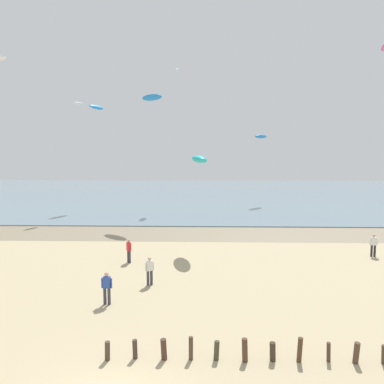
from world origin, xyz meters
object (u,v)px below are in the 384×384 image
(person_right_flank, at_px, (150,270))
(kite_aloft_4, at_px, (199,159))
(person_mid_beach, at_px, (129,250))
(kite_aloft_6, at_px, (96,107))
(kite_aloft_8, at_px, (261,136))
(person_left_flank, at_px, (373,245))
(kite_aloft_2, at_px, (152,97))
(kite_aloft_3, at_px, (177,71))
(person_by_waterline, at_px, (107,287))
(kite_aloft_5, at_px, (78,104))

(person_right_flank, xyz_separation_m, kite_aloft_4, (2.84, 9.21, 6.41))
(person_mid_beach, bearing_deg, person_right_flank, -64.94)
(kite_aloft_6, relative_size, kite_aloft_8, 0.94)
(person_left_flank, bearing_deg, kite_aloft_6, 137.22)
(kite_aloft_2, distance_m, kite_aloft_8, 21.87)
(person_right_flank, distance_m, kite_aloft_2, 26.18)
(person_left_flank, bearing_deg, person_mid_beach, -173.19)
(person_left_flank, xyz_separation_m, kite_aloft_3, (-16.80, 28.56, 19.01))
(person_right_flank, relative_size, kite_aloft_4, 0.48)
(person_by_waterline, height_order, kite_aloft_8, kite_aloft_8)
(kite_aloft_2, bearing_deg, kite_aloft_4, 157.42)
(person_by_waterline, distance_m, kite_aloft_6, 39.65)
(kite_aloft_2, relative_size, kite_aloft_5, 1.78)
(person_mid_beach, relative_size, kite_aloft_5, 0.90)
(person_mid_beach, relative_size, kite_aloft_3, 0.67)
(kite_aloft_6, bearing_deg, person_left_flank, -113.74)
(person_by_waterline, height_order, person_right_flank, same)
(person_left_flank, height_order, kite_aloft_8, kite_aloft_8)
(person_by_waterline, bearing_deg, person_left_flank, 28.44)
(person_left_flank, height_order, kite_aloft_2, kite_aloft_2)
(kite_aloft_2, distance_m, kite_aloft_6, 14.09)
(kite_aloft_3, bearing_deg, kite_aloft_2, -6.61)
(person_mid_beach, distance_m, kite_aloft_6, 32.93)
(kite_aloft_5, xyz_separation_m, kite_aloft_8, (24.67, 11.93, -3.54))
(person_by_waterline, distance_m, kite_aloft_4, 14.50)
(person_left_flank, distance_m, kite_aloft_2, 27.86)
(person_mid_beach, relative_size, kite_aloft_6, 0.53)
(person_mid_beach, xyz_separation_m, person_left_flank, (18.20, 2.17, 0.00))
(person_by_waterline, relative_size, kite_aloft_2, 0.50)
(person_by_waterline, relative_size, kite_aloft_6, 0.53)
(kite_aloft_3, bearing_deg, person_left_flank, 32.78)
(person_left_flank, xyz_separation_m, person_right_flank, (-16.07, -6.74, 0.00))
(kite_aloft_5, relative_size, kite_aloft_8, 0.56)
(kite_aloft_4, bearing_deg, kite_aloft_8, 153.01)
(person_by_waterline, bearing_deg, kite_aloft_2, 92.18)
(kite_aloft_8, bearing_deg, person_mid_beach, 11.97)
(person_mid_beach, height_order, kite_aloft_8, kite_aloft_8)
(person_right_flank, distance_m, kite_aloft_3, 40.10)
(kite_aloft_2, height_order, kite_aloft_5, kite_aloft_2)
(person_by_waterline, bearing_deg, kite_aloft_4, 69.09)
(person_left_flank, bearing_deg, kite_aloft_8, 97.15)
(kite_aloft_8, bearing_deg, kite_aloft_2, -8.66)
(kite_aloft_5, bearing_deg, kite_aloft_2, 92.94)
(person_mid_beach, height_order, kite_aloft_2, kite_aloft_2)
(person_left_flank, xyz_separation_m, kite_aloft_8, (-3.91, 31.18, 9.57))
(person_mid_beach, xyz_separation_m, person_by_waterline, (0.33, -7.50, 0.00))
(person_by_waterline, distance_m, kite_aloft_3, 42.72)
(person_by_waterline, relative_size, kite_aloft_5, 0.90)
(person_by_waterline, relative_size, kite_aloft_8, 0.50)
(kite_aloft_6, bearing_deg, person_mid_beach, -141.44)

